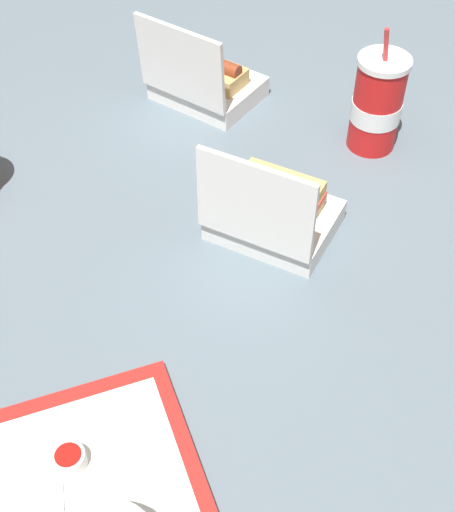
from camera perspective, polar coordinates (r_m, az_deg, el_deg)
ground_plane at (r=1.08m, az=-0.98°, el=-1.81°), size 3.20×3.20×0.00m
ketchup_cup at (r=0.90m, az=-12.54°, el=-15.58°), size 0.04×0.04×0.02m
napkin_stack at (r=0.90m, az=-16.29°, el=-18.52°), size 0.10×0.10×0.00m
plastic_fork at (r=0.91m, az=-7.24°, el=-14.60°), size 0.11×0.05×0.00m
clamshell_hotdog_center at (r=1.41m, az=-1.82°, el=13.85°), size 0.25×0.25×0.19m
clamshell_sandwich_right at (r=1.12m, az=3.66°, el=3.57°), size 0.24×0.24×0.19m
soda_cup_corner at (r=1.29m, az=11.87°, el=11.80°), size 0.09×0.09×0.24m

